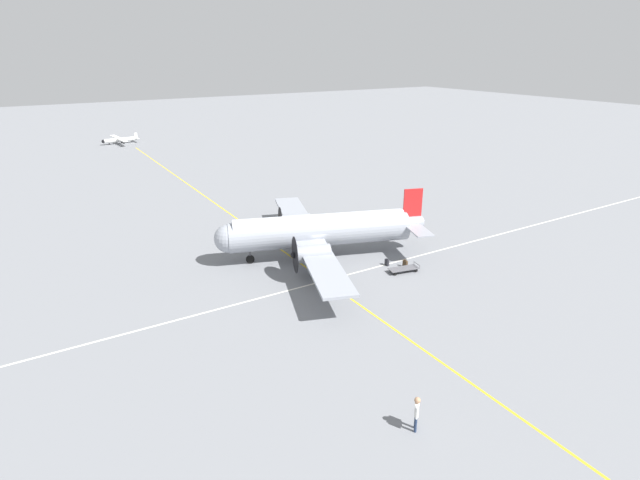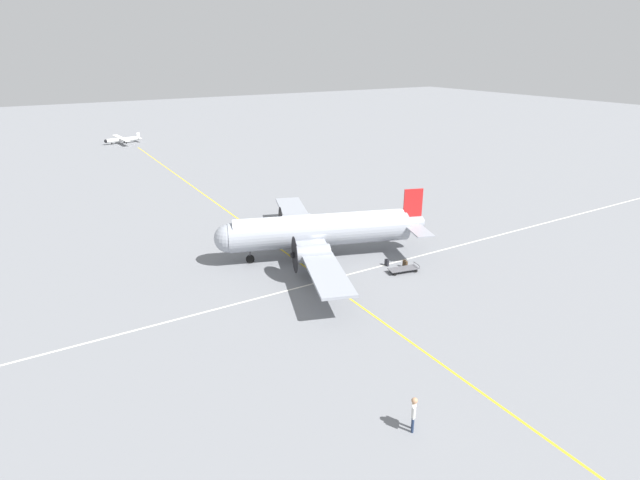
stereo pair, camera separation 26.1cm
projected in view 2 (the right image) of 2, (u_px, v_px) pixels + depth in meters
name	position (u px, v px, depth m)	size (l,w,h in m)	color
ground_plane	(320.00, 257.00, 42.04)	(300.00, 300.00, 0.00)	slate
apron_line_eastwest	(299.00, 262.00, 41.06)	(120.00, 0.16, 0.01)	gold
apron_line_northsouth	(347.00, 275.00, 38.76)	(0.16, 120.00, 0.01)	silver
airliner_main	(315.00, 231.00, 41.09)	(22.02, 17.51, 5.50)	#9399A3
crew_foreground	(414.00, 411.00, 22.56)	(0.49, 0.45, 1.81)	navy
suitcase_near_door	(387.00, 263.00, 40.34)	(0.38, 0.19, 0.57)	#232328
suitcase_upright_spare	(405.00, 264.00, 40.02)	(0.44, 0.17, 0.62)	#47331E
baggage_cart	(404.00, 269.00, 39.15)	(1.38, 2.53, 0.56)	#56565B
light_aircraft_distant	(122.00, 139.00, 92.54)	(8.84, 6.58, 1.75)	white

